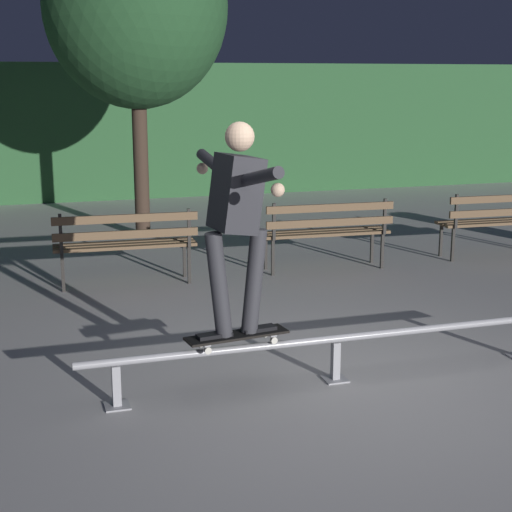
# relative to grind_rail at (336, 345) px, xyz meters

# --- Properties ---
(ground_plane) EXTENTS (90.00, 90.00, 0.00)m
(ground_plane) POSITION_rel_grind_rail_xyz_m (0.00, -0.15, -0.29)
(ground_plane) COLOR #ADAAA8
(hedge_backdrop) EXTENTS (24.00, 1.20, 2.60)m
(hedge_backdrop) POSITION_rel_grind_rail_xyz_m (0.00, 10.37, 1.01)
(hedge_backdrop) COLOR #2D5B33
(hedge_backdrop) RESTS_ON ground
(grind_rail) EXTENTS (4.00, 0.18, 0.37)m
(grind_rail) POSITION_rel_grind_rail_xyz_m (0.00, 0.00, 0.00)
(grind_rail) COLOR #9E9EA3
(grind_rail) RESTS_ON ground
(skateboard) EXTENTS (0.80, 0.30, 0.09)m
(skateboard) POSITION_rel_grind_rail_xyz_m (-0.80, 0.00, 0.16)
(skateboard) COLOR black
(skateboard) RESTS_ON grind_rail
(skateboarder) EXTENTS (0.63, 1.40, 1.56)m
(skateboarder) POSITION_rel_grind_rail_xyz_m (-0.80, 0.00, 1.09)
(skateboarder) COLOR black
(skateboarder) RESTS_ON skateboard
(park_bench_left_center) EXTENTS (1.62, 0.49, 0.88)m
(park_bench_left_center) POSITION_rel_grind_rail_xyz_m (-1.14, 3.33, 0.25)
(park_bench_left_center) COLOR #282623
(park_bench_left_center) RESTS_ON ground
(park_bench_right_center) EXTENTS (1.62, 0.49, 0.88)m
(park_bench_right_center) POSITION_rel_grind_rail_xyz_m (1.30, 3.33, 0.25)
(park_bench_right_center) COLOR #282623
(park_bench_right_center) RESTS_ON ground
(park_bench_rightmost) EXTENTS (1.62, 0.49, 0.88)m
(park_bench_rightmost) POSITION_rel_grind_rail_xyz_m (3.74, 3.33, 0.25)
(park_bench_rightmost) COLOR #282623
(park_bench_rightmost) RESTS_ON ground
(tree_behind_benches) EXTENTS (2.60, 2.60, 4.73)m
(tree_behind_benches) POSITION_rel_grind_rail_xyz_m (-0.49, 6.17, 3.00)
(tree_behind_benches) COLOR #3D2D23
(tree_behind_benches) RESTS_ON ground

